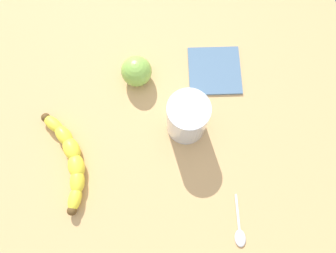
% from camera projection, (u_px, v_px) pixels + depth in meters
% --- Properties ---
extents(wooden_tabletop, '(1.20, 1.20, 0.03)m').
position_uv_depth(wooden_tabletop, '(137.00, 157.00, 0.76)').
color(wooden_tabletop, tan).
rests_on(wooden_tabletop, ground).
extents(banana, '(0.25, 0.09, 0.04)m').
position_uv_depth(banana, '(70.00, 158.00, 0.73)').
color(banana, yellow).
rests_on(banana, wooden_tabletop).
extents(smoothie_glass, '(0.09, 0.09, 0.13)m').
position_uv_depth(smoothie_glass, '(187.00, 118.00, 0.71)').
color(smoothie_glass, silver).
rests_on(smoothie_glass, wooden_tabletop).
extents(green_apple_fruit, '(0.07, 0.07, 0.07)m').
position_uv_depth(green_apple_fruit, '(136.00, 71.00, 0.77)').
color(green_apple_fruit, '#84B747').
rests_on(green_apple_fruit, wooden_tabletop).
extents(teaspoon, '(0.11, 0.03, 0.01)m').
position_uv_depth(teaspoon, '(240.00, 235.00, 0.70)').
color(teaspoon, silver).
rests_on(teaspoon, wooden_tabletop).
extents(folded_napkin, '(0.15, 0.15, 0.01)m').
position_uv_depth(folded_napkin, '(215.00, 70.00, 0.81)').
color(folded_napkin, slate).
rests_on(folded_napkin, wooden_tabletop).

